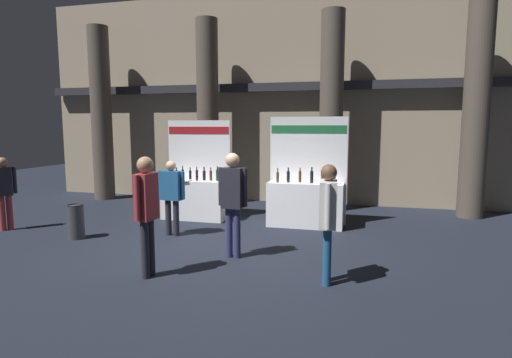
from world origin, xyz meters
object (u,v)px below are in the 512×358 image
Objects in this scene: visitor_2 at (233,195)px; exhibitor_booth_1 at (306,199)px; visitor_4 at (172,191)px; exhibitor_booth_0 at (195,195)px; trash_bin at (76,221)px; visitor_3 at (146,206)px; visitor_1 at (4,188)px; visitor_0 at (328,212)px.

exhibitor_booth_1 is at bearing -105.79° from visitor_2.
visitor_4 is at bearing -148.99° from exhibitor_booth_1.
visitor_4 is at bearing -84.14° from exhibitor_booth_0.
exhibitor_booth_1 is 4.92m from trash_bin.
visitor_3 is at bearing 54.84° from visitor_2.
visitor_4 is at bearing 141.83° from visitor_1.
exhibitor_booth_0 reaches higher than visitor_2.
visitor_1 is at bearing -161.78° from exhibitor_booth_1.
exhibitor_booth_1 reaches higher than trash_bin.
visitor_1 is 5.44m from visitor_2.
visitor_4 is (-3.37, 1.88, -0.12)m from visitor_0.
trash_bin is at bearing -124.69° from exhibitor_booth_0.
visitor_1 is 0.88× the size of visitor_2.
exhibitor_booth_0 is 4.05m from visitor_3.
visitor_1 is (-1.94, 0.19, 0.59)m from trash_bin.
visitor_2 reaches higher than trash_bin.
visitor_1 is (-3.56, -2.15, 0.34)m from exhibitor_booth_0.
exhibitor_booth_0 is 2.86m from trash_bin.
visitor_3 reaches higher than visitor_2.
exhibitor_booth_1 is at bearing -1.47° from exhibitor_booth_0.
visitor_0 reaches higher than trash_bin.
trash_bin is (-4.36, -2.27, -0.27)m from exhibitor_booth_1.
visitor_4 is (1.79, 0.72, 0.59)m from trash_bin.
exhibitor_booth_1 reaches higher than visitor_0.
visitor_3 is (4.45, -1.77, 0.16)m from visitor_1.
visitor_2 is (3.47, -0.36, 0.75)m from trash_bin.
trash_bin is (-1.62, -2.34, -0.25)m from exhibitor_booth_0.
visitor_2 reaches higher than visitor_1.
exhibitor_booth_0 is at bearing -161.42° from visitor_3.
visitor_0 is (5.16, -1.16, 0.71)m from trash_bin.
visitor_1 is 0.88× the size of visitor_3.
exhibitor_booth_1 is 3.53× the size of trash_bin.
visitor_3 is at bearing -115.70° from exhibitor_booth_1.
visitor_2 is at bearing 147.68° from visitor_3.
exhibitor_booth_1 is 2.82m from visitor_2.
exhibitor_booth_0 is 1.38× the size of visitor_0.
visitor_3 is (0.89, -3.92, 0.50)m from exhibitor_booth_0.
visitor_0 is at bearing 123.01° from visitor_1.
exhibitor_booth_0 is 1.31× the size of visitor_3.
visitor_3 is at bearing 94.58° from visitor_0.
exhibitor_booth_0 reaches higher than visitor_0.
visitor_2 is at bearing -108.77° from exhibitor_booth_1.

